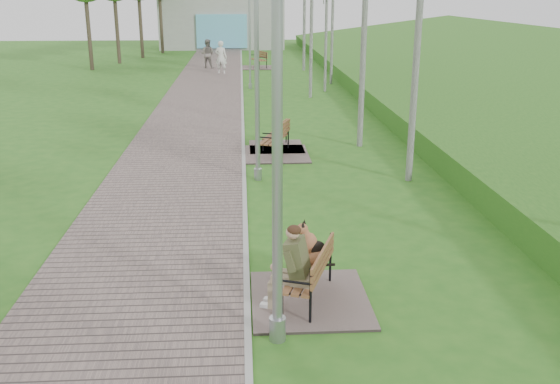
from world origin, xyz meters
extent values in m
cube|color=#625350|center=(-1.75, 21.50, 0.02)|extent=(3.50, 67.00, 0.04)
cube|color=#999993|center=(0.00, 21.50, 0.03)|extent=(0.10, 67.00, 0.05)
cube|color=#447D25|center=(12.00, 20.00, 0.00)|extent=(14.00, 70.00, 1.60)
cube|color=#9E9E99|center=(-1.50, 51.00, 2.00)|extent=(10.00, 5.00, 4.00)
cube|color=#60B5D7|center=(-1.50, 48.40, 1.50)|extent=(4.00, 0.20, 2.60)
cube|color=#625350|center=(0.96, 5.86, 0.02)|extent=(1.78, 1.98, 0.04)
cube|color=brown|center=(0.91, 5.86, 0.45)|extent=(0.92, 1.55, 0.04)
cube|color=brown|center=(1.14, 5.78, 0.71)|extent=(0.53, 1.41, 0.33)
cube|color=#625350|center=(0.93, 14.83, 0.02)|extent=(1.90, 2.11, 0.04)
cube|color=brown|center=(0.88, 14.83, 0.47)|extent=(0.98, 1.65, 0.04)
cube|color=brown|center=(1.11, 14.75, 0.76)|extent=(0.57, 1.50, 0.35)
cube|color=#625350|center=(1.00, 15.68, 0.02)|extent=(1.61, 1.79, 0.04)
cube|color=brown|center=(0.95, 15.68, 0.40)|extent=(0.81, 1.40, 0.04)
cube|color=brown|center=(1.15, 15.61, 0.65)|extent=(0.46, 1.29, 0.30)
cube|color=#625350|center=(1.07, 36.38, 0.02)|extent=(2.04, 2.27, 0.04)
cube|color=brown|center=(1.02, 36.38, 0.51)|extent=(1.07, 1.77, 0.05)
cube|color=brown|center=(1.28, 36.48, 0.82)|extent=(0.63, 1.61, 0.37)
cylinder|color=#94979C|center=(0.40, 4.76, 0.17)|extent=(0.23, 0.23, 0.34)
cylinder|color=#94979C|center=(0.40, 4.76, 2.84)|extent=(0.14, 0.14, 5.68)
cylinder|color=#94979C|center=(0.35, 12.34, 0.15)|extent=(0.20, 0.20, 0.30)
cylinder|color=#94979C|center=(0.35, 12.34, 2.47)|extent=(0.12, 0.12, 4.95)
cylinder|color=#94979C|center=(0.41, 27.75, 0.13)|extent=(0.17, 0.17, 0.26)
cylinder|color=#94979C|center=(0.41, 27.75, 2.13)|extent=(0.10, 0.10, 4.27)
cylinder|color=#94979C|center=(0.24, 51.44, 0.16)|extent=(0.21, 0.21, 0.31)
cylinder|color=#94979C|center=(0.24, 51.44, 2.60)|extent=(0.12, 0.12, 5.19)
imported|color=white|center=(-1.15, 33.56, 0.93)|extent=(0.78, 0.62, 1.87)
imported|color=slate|center=(-2.06, 36.26, 0.88)|extent=(1.00, 0.86, 1.76)
cylinder|color=silver|center=(3.56, 15.75, 4.12)|extent=(0.16, 0.16, 8.24)
cylinder|color=silver|center=(3.92, 26.70, 3.67)|extent=(0.16, 0.16, 7.34)
camera|label=1|loc=(-0.02, -2.68, 4.52)|focal=40.00mm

